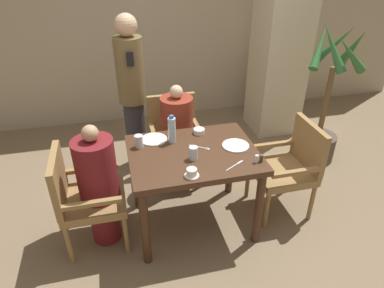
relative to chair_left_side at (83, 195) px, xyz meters
name	(u,v)px	position (x,y,z in m)	size (l,w,h in m)	color
ground_plane	(193,221)	(0.92, 0.00, -0.50)	(16.00, 16.00, 0.00)	#7A664C
wall_back	(150,18)	(0.92, 2.37, 0.90)	(8.00, 0.06, 2.80)	tan
pillar_stone	(283,28)	(2.44, 1.60, 0.85)	(0.58, 0.58, 2.70)	beige
dining_table	(193,164)	(0.92, 0.00, 0.15)	(1.06, 0.83, 0.77)	#422819
chair_left_side	(83,195)	(0.00, 0.00, 0.00)	(0.51, 0.51, 0.89)	olive
diner_in_left_chair	(99,185)	(0.14, 0.00, 0.07)	(0.32, 0.32, 1.11)	maroon
chair_far_side	(175,134)	(0.92, 0.80, 0.00)	(0.51, 0.51, 0.89)	olive
diner_in_far_chair	(177,135)	(0.92, 0.67, 0.07)	(0.32, 0.32, 1.10)	maroon
chair_right_side	(290,164)	(1.84, 0.00, 0.00)	(0.51, 0.51, 0.89)	olive
standing_host	(132,91)	(0.53, 1.10, 0.41)	(0.29, 0.32, 1.69)	#2D2D33
potted_palm	(323,118)	(2.61, 0.71, 0.04)	(0.58, 0.58, 1.60)	#4C4238
plate_main_left	(154,139)	(0.64, 0.27, 0.28)	(0.23, 0.23, 0.01)	white
plate_main_right	(236,146)	(1.29, 0.00, 0.28)	(0.23, 0.23, 0.01)	white
teacup_with_saucer	(192,173)	(0.83, -0.33, 0.30)	(0.11, 0.11, 0.06)	white
bowl_small	(199,131)	(1.05, 0.29, 0.30)	(0.10, 0.10, 0.04)	white
water_bottle	(172,130)	(0.78, 0.20, 0.39)	(0.07, 0.07, 0.25)	silver
glass_tall_near	(139,141)	(0.50, 0.18, 0.33)	(0.07, 0.07, 0.11)	silver
glass_tall_mid	(193,153)	(0.90, -0.10, 0.33)	(0.07, 0.07, 0.11)	silver
salt_shaker	(257,159)	(1.36, -0.27, 0.31)	(0.03, 0.03, 0.07)	white
pepper_shaker	(261,158)	(1.40, -0.27, 0.30)	(0.03, 0.03, 0.06)	#4C3D2D
fork_beside_plate	(201,148)	(1.00, 0.04, 0.28)	(0.16, 0.12, 0.00)	silver
knife_beside_plate	(235,165)	(1.19, -0.27, 0.28)	(0.18, 0.11, 0.00)	silver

